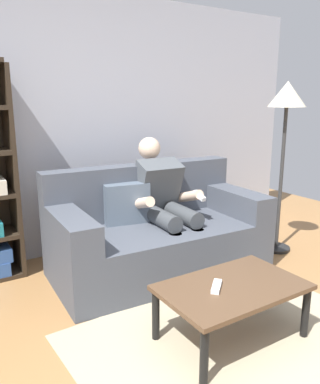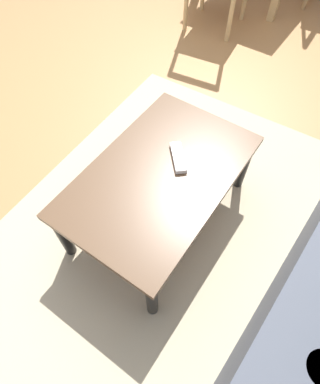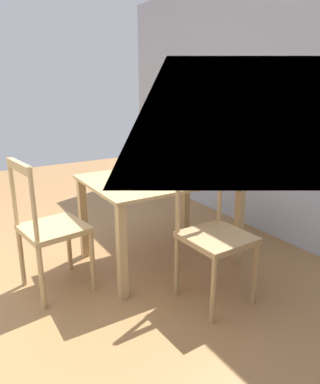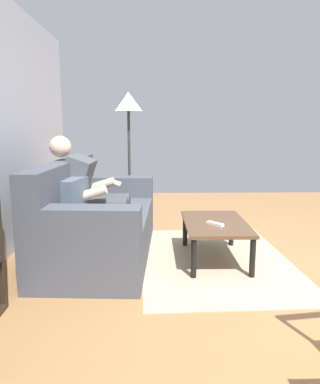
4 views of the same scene
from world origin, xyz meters
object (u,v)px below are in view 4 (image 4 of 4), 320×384
person_lounging (90,192)px  floor_lamp (129,113)px  coffee_table (215,227)px  tv_remote (215,224)px  couch (94,222)px

person_lounging → floor_lamp: (1.18, -0.32, 0.81)m
floor_lamp → person_lounging: bearing=164.8°
coffee_table → floor_lamp: size_ratio=0.55×
person_lounging → coffee_table: (-0.27, -1.22, -0.29)m
coffee_table → person_lounging: bearing=77.7°
person_lounging → coffee_table: 1.28m
coffee_table → floor_lamp: (1.45, 0.90, 1.09)m
coffee_table → floor_lamp: bearing=31.8°
person_lounging → coffee_table: size_ratio=1.27×
tv_remote → floor_lamp: size_ratio=0.10×
couch → floor_lamp: bearing=-11.6°
couch → person_lounging: 0.30m
person_lounging → floor_lamp: floor_lamp is taller
couch → floor_lamp: floor_lamp is taller
couch → tv_remote: size_ratio=11.26×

